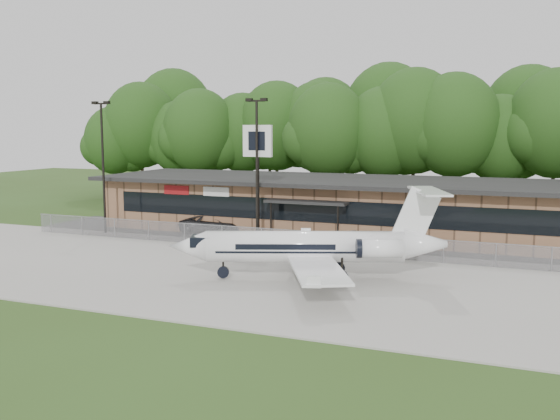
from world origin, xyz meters
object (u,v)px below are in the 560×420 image
at_px(business_jet, 315,248).
at_px(pole_sign, 258,154).
at_px(terminal, 354,206).
at_px(suv, 215,224).

relative_size(business_jet, pole_sign, 1.76).
bearing_deg(terminal, business_jet, -82.36).
height_order(business_jet, suv, business_jet).
distance_m(terminal, suv, 10.99).
xyz_separation_m(business_jet, suv, (-12.16, 11.49, -1.05)).
bearing_deg(pole_sign, suv, 153.33).
xyz_separation_m(terminal, suv, (-10.06, -4.18, -1.42)).
relative_size(business_jet, suv, 2.71).
bearing_deg(suv, terminal, -75.69).
xyz_separation_m(terminal, business_jet, (2.10, -15.68, -0.36)).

